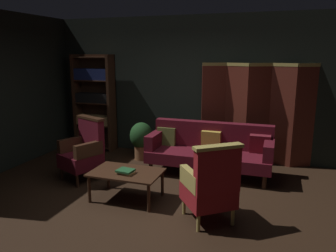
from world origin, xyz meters
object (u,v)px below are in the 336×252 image
object	(u,v)px
armchair_gilt_accent	(211,185)
armchair_wing_left	(84,151)
folding_screen	(258,113)
velvet_couch	(210,148)
coffee_table	(126,175)
book_tan_leather	(125,172)
book_green_cloth	(125,170)
bookshelf	(94,100)
potted_plant	(141,138)

from	to	relation	value
armchair_gilt_accent	armchair_wing_left	distance (m)	2.41
folding_screen	velvet_couch	size ratio (longest dim) A/B	0.99
folding_screen	coffee_table	bearing A→B (deg)	-126.30
book_tan_leather	book_green_cloth	size ratio (longest dim) A/B	1.10
book_tan_leather	velvet_couch	bearing A→B (deg)	59.18
bookshelf	coffee_table	xyz separation A→B (m)	(1.78, -2.16, -0.71)
velvet_couch	armchair_gilt_accent	world-z (taller)	armchair_gilt_accent
armchair_wing_left	velvet_couch	bearing A→B (deg)	25.74
bookshelf	armchair_gilt_accent	size ratio (longest dim) A/B	1.97
armchair_gilt_accent	book_green_cloth	bearing A→B (deg)	171.16
folding_screen	armchair_gilt_accent	xyz separation A→B (m)	(-0.38, -2.52, -0.50)
armchair_wing_left	folding_screen	bearing A→B (deg)	33.36
armchair_wing_left	book_green_cloth	world-z (taller)	armchair_wing_left
bookshelf	armchair_wing_left	world-z (taller)	bookshelf
bookshelf	book_green_cloth	size ratio (longest dim) A/B	9.09
bookshelf	book_tan_leather	world-z (taller)	bookshelf
coffee_table	book_tan_leather	size ratio (longest dim) A/B	4.05
bookshelf	armchair_gilt_accent	world-z (taller)	bookshelf
armchair_gilt_accent	book_tan_leather	xyz separation A→B (m)	(-1.25, 0.19, -0.05)
velvet_couch	potted_plant	distance (m)	1.48
armchair_gilt_accent	book_green_cloth	size ratio (longest dim) A/B	4.61
bookshelf	velvet_couch	size ratio (longest dim) A/B	0.97
armchair_gilt_accent	coffee_table	bearing A→B (deg)	168.10
folding_screen	armchair_wing_left	xyz separation A→B (m)	(-2.66, -1.75, -0.50)
folding_screen	coffee_table	size ratio (longest dim) A/B	2.11
folding_screen	book_green_cloth	world-z (taller)	folding_screen
potted_plant	bookshelf	bearing A→B (deg)	162.57
coffee_table	book_green_cloth	xyz separation A→B (m)	(0.02, -0.07, 0.09)
armchair_gilt_accent	book_green_cloth	distance (m)	1.26
coffee_table	folding_screen	bearing A→B (deg)	53.70
folding_screen	book_tan_leather	size ratio (longest dim) A/B	8.54
coffee_table	book_tan_leather	xyz separation A→B (m)	(0.02, -0.07, 0.06)
bookshelf	armchair_gilt_accent	distance (m)	3.95
coffee_table	book_tan_leather	distance (m)	0.10
bookshelf	book_green_cloth	distance (m)	2.94
coffee_table	armchair_wing_left	world-z (taller)	armchair_wing_left
velvet_couch	potted_plant	xyz separation A→B (m)	(-1.44, 0.34, -0.03)
folding_screen	armchair_gilt_accent	bearing A→B (deg)	-98.60
bookshelf	coffee_table	distance (m)	2.89
bookshelf	book_tan_leather	size ratio (longest dim) A/B	8.30
bookshelf	armchair_wing_left	size ratio (longest dim) A/B	1.97
folding_screen	potted_plant	size ratio (longest dim) A/B	2.82
armchair_wing_left	coffee_table	bearing A→B (deg)	-25.99
armchair_gilt_accent	potted_plant	bearing A→B (deg)	131.34
bookshelf	potted_plant	size ratio (longest dim) A/B	2.74
velvet_couch	potted_plant	size ratio (longest dim) A/B	2.84
book_green_cloth	velvet_couch	bearing A→B (deg)	59.18
bookshelf	coffee_table	world-z (taller)	bookshelf
bookshelf	potted_plant	distance (m)	1.48
coffee_table	armchair_gilt_accent	world-z (taller)	armchair_gilt_accent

